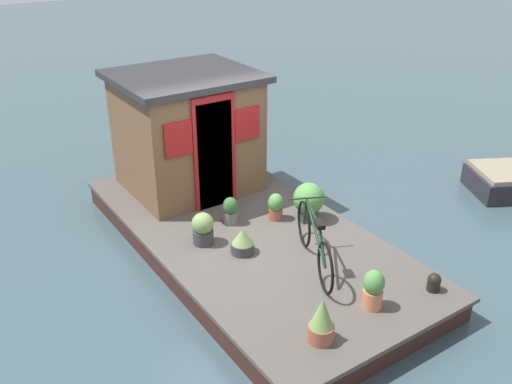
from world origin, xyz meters
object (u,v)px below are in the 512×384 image
(potted_plant_mint, at_px, (203,228))
(potted_plant_fern, at_px, (230,210))
(potted_plant_basil, at_px, (276,206))
(houseboat_cabin, at_px, (187,131))
(mooring_bollard, at_px, (434,282))
(potted_plant_succulent, at_px, (242,242))
(bicycle, at_px, (314,242))
(potted_plant_rosemary, at_px, (309,201))
(potted_plant_geranium, at_px, (373,289))
(potted_plant_sage, at_px, (322,321))

(potted_plant_mint, distance_m, potted_plant_fern, 0.67)
(potted_plant_basil, bearing_deg, potted_plant_fern, 67.43)
(houseboat_cabin, relative_size, potted_plant_fern, 5.12)
(mooring_bollard, bearing_deg, potted_plant_succulent, 36.23)
(bicycle, xyz_separation_m, potted_plant_rosemary, (1.02, -0.73, -0.05))
(bicycle, bearing_deg, houseboat_cabin, 3.67)
(houseboat_cabin, relative_size, mooring_bollard, 9.13)
(houseboat_cabin, height_order, mooring_bollard, houseboat_cabin)
(potted_plant_rosemary, bearing_deg, mooring_bollard, -176.12)
(houseboat_cabin, xyz_separation_m, potted_plant_mint, (-1.77, 0.73, -0.74))
(bicycle, relative_size, potted_plant_rosemary, 2.69)
(potted_plant_fern, xyz_separation_m, potted_plant_geranium, (-2.63, -0.33, 0.04))
(potted_plant_basil, bearing_deg, potted_plant_mint, 90.30)
(bicycle, distance_m, potted_plant_fern, 1.61)
(potted_plant_geranium, bearing_deg, potted_plant_basil, -7.35)
(potted_plant_succulent, xyz_separation_m, mooring_bollard, (-2.03, -1.49, -0.05))
(houseboat_cabin, xyz_separation_m, potted_plant_geranium, (-4.13, -0.22, -0.73))
(potted_plant_basil, distance_m, potted_plant_succulent, 1.07)
(potted_plant_basil, xyz_separation_m, potted_plant_rosemary, (-0.28, -0.40, 0.10))
(houseboat_cabin, bearing_deg, potted_plant_fern, 175.75)
(potted_plant_rosemary, relative_size, mooring_bollard, 2.48)
(potted_plant_rosemary, xyz_separation_m, potted_plant_geranium, (-2.08, 0.71, -0.06))
(potted_plant_rosemary, distance_m, potted_plant_succulent, 1.36)
(potted_plant_mint, height_order, potted_plant_fern, potted_plant_mint)
(potted_plant_sage, bearing_deg, potted_plant_basil, -25.39)
(potted_plant_sage, bearing_deg, potted_plant_rosemary, -35.72)
(houseboat_cabin, distance_m, bicycle, 3.14)
(potted_plant_sage, distance_m, potted_plant_succulent, 1.97)
(houseboat_cabin, height_order, potted_plant_sage, houseboat_cabin)
(bicycle, bearing_deg, potted_plant_mint, 35.43)
(potted_plant_geranium, bearing_deg, potted_plant_fern, 7.22)
(potted_plant_succulent, height_order, potted_plant_geranium, potted_plant_geranium)
(potted_plant_geranium, bearing_deg, potted_plant_rosemary, -18.74)
(houseboat_cabin, height_order, potted_plant_rosemary, houseboat_cabin)
(potted_plant_succulent, bearing_deg, potted_plant_mint, 32.00)
(potted_plant_geranium, bearing_deg, potted_plant_succulent, 18.79)
(potted_plant_sage, distance_m, mooring_bollard, 1.74)
(potted_plant_succulent, bearing_deg, potted_plant_geranium, -161.21)
(houseboat_cabin, distance_m, potted_plant_rosemary, 2.35)
(potted_plant_basil, xyz_separation_m, potted_plant_succulent, (-0.52, 0.93, -0.05))
(potted_plant_fern, bearing_deg, houseboat_cabin, -4.25)
(potted_plant_sage, relative_size, potted_plant_geranium, 1.10)
(potted_plant_sage, xyz_separation_m, potted_plant_succulent, (1.96, -0.24, -0.09))
(potted_plant_basil, bearing_deg, houseboat_cabin, 16.59)
(bicycle, bearing_deg, potted_plant_geranium, -178.69)
(potted_plant_fern, distance_m, potted_plant_geranium, 2.65)
(potted_plant_sage, bearing_deg, potted_plant_geranium, -82.68)
(potted_plant_mint, xyz_separation_m, mooring_bollard, (-2.54, -1.81, -0.12))
(potted_plant_fern, distance_m, potted_plant_basil, 0.69)
(bicycle, xyz_separation_m, potted_plant_succulent, (0.78, 0.60, -0.20))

